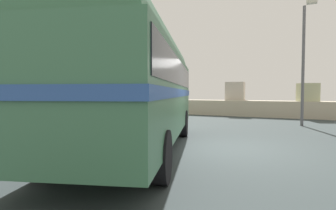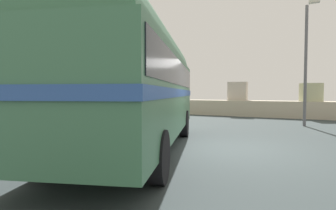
% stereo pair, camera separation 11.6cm
% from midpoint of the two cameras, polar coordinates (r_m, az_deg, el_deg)
% --- Properties ---
extents(ground, '(32.00, 26.00, 0.02)m').
position_cam_midpoint_polar(ground, '(7.92, 13.37, -9.25)').
color(ground, '#323B3C').
extents(breakwater, '(31.36, 1.97, 2.45)m').
position_cam_midpoint_polar(breakwater, '(19.46, 21.93, -0.46)').
color(breakwater, '#BEB199').
rests_on(breakwater, ground).
extents(vintage_coach, '(5.15, 8.89, 3.70)m').
position_cam_midpoint_polar(vintage_coach, '(7.43, -6.35, 5.85)').
color(vintage_coach, black).
rests_on(vintage_coach, ground).
extents(second_coach, '(5.12, 8.89, 3.70)m').
position_cam_midpoint_polar(second_coach, '(11.10, -23.21, 4.56)').
color(second_coach, black).
rests_on(second_coach, ground).
extents(lamp_post, '(0.59, 1.04, 5.82)m').
position_cam_midpoint_polar(lamp_post, '(14.52, 27.71, 8.94)').
color(lamp_post, '#5B5B60').
rests_on(lamp_post, ground).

